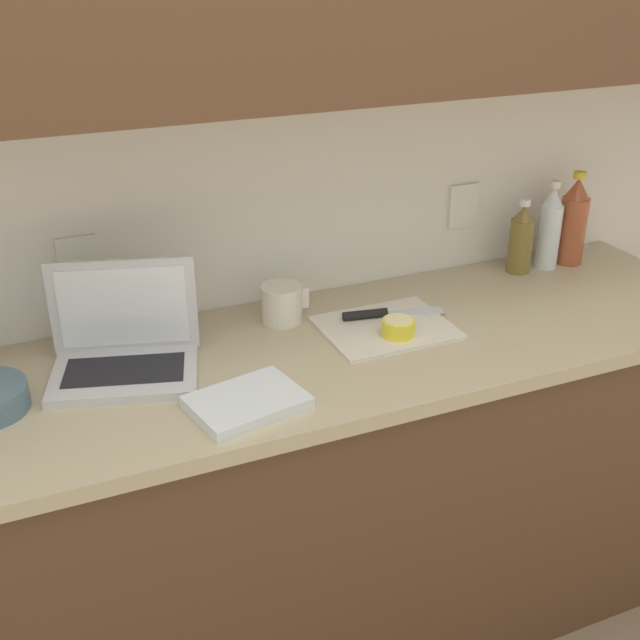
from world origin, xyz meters
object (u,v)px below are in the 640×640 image
at_px(measuring_cup, 282,303).
at_px(cutting_board, 386,327).
at_px(knife, 376,314).
at_px(bottle_oil_tall, 550,228).
at_px(bottle_water_clear, 573,222).
at_px(laptop, 124,346).
at_px(bottle_green_soda, 521,239).
at_px(lemon_half_cut, 398,327).

bearing_deg(measuring_cup, cutting_board, -33.77).
distance_m(knife, bottle_oil_tall, 0.61).
distance_m(cutting_board, measuring_cup, 0.26).
height_order(bottle_water_clear, measuring_cup, bottle_water_clear).
relative_size(cutting_board, knife, 1.19).
bearing_deg(knife, cutting_board, -80.95).
xyz_separation_m(laptop, measuring_cup, (0.39, 0.09, -0.01)).
bearing_deg(cutting_board, bottle_green_soda, 18.88).
bearing_deg(bottle_green_soda, bottle_oil_tall, -0.00).
height_order(lemon_half_cut, measuring_cup, measuring_cup).
relative_size(lemon_half_cut, bottle_water_clear, 0.29).
xyz_separation_m(cutting_board, measuring_cup, (-0.21, 0.14, 0.04)).
bearing_deg(measuring_cup, knife, -22.99).
bearing_deg(bottle_oil_tall, bottle_green_soda, 180.00).
distance_m(cutting_board, bottle_green_soda, 0.54).
distance_m(bottle_water_clear, measuring_cup, 0.89).
distance_m(lemon_half_cut, bottle_oil_tall, 0.64).
relative_size(laptop, lemon_half_cut, 4.61).
relative_size(bottle_green_soda, measuring_cup, 1.75).
bearing_deg(bottle_oil_tall, measuring_cup, -177.82).
height_order(knife, bottle_oil_tall, bottle_oil_tall).
relative_size(bottle_green_soda, bottle_water_clear, 0.79).
distance_m(laptop, lemon_half_cut, 0.62).
xyz_separation_m(cutting_board, knife, (0.00, 0.05, 0.01)).
xyz_separation_m(lemon_half_cut, bottle_oil_tall, (0.59, 0.23, 0.09)).
distance_m(lemon_half_cut, measuring_cup, 0.29).
bearing_deg(bottle_water_clear, cutting_board, -165.72).
relative_size(laptop, bottle_green_soda, 1.71).
bearing_deg(cutting_board, bottle_oil_tall, 16.08).
bearing_deg(cutting_board, lemon_half_cut, -85.77).
xyz_separation_m(bottle_oil_tall, bottle_water_clear, (0.08, 0.00, 0.01)).
xyz_separation_m(cutting_board, lemon_half_cut, (0.00, -0.05, 0.02)).
bearing_deg(bottle_green_soda, lemon_half_cut, -155.68).
relative_size(knife, bottle_oil_tall, 1.03).
xyz_separation_m(bottle_water_clear, measuring_cup, (-0.89, -0.03, -0.08)).
bearing_deg(bottle_oil_tall, lemon_half_cut, -159.17).
xyz_separation_m(bottle_green_soda, bottle_oil_tall, (0.09, -0.00, 0.02)).
distance_m(knife, bottle_green_soda, 0.52).
bearing_deg(bottle_water_clear, knife, -169.87).
xyz_separation_m(knife, lemon_half_cut, (0.00, -0.10, 0.01)).
xyz_separation_m(bottle_oil_tall, measuring_cup, (-0.81, -0.03, -0.07)).
bearing_deg(bottle_green_soda, bottle_water_clear, 0.00).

